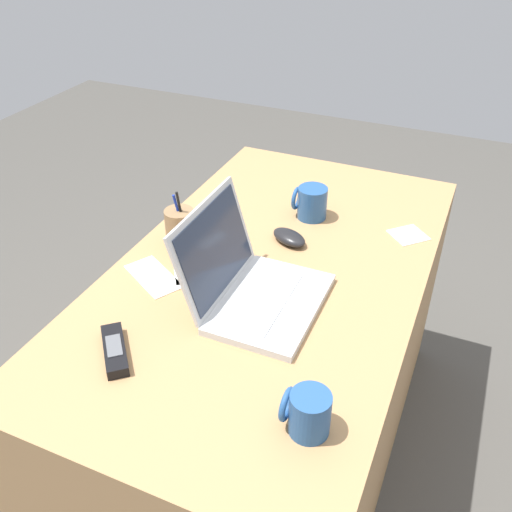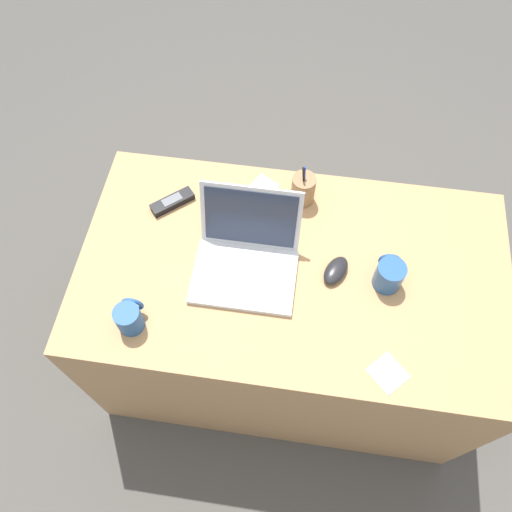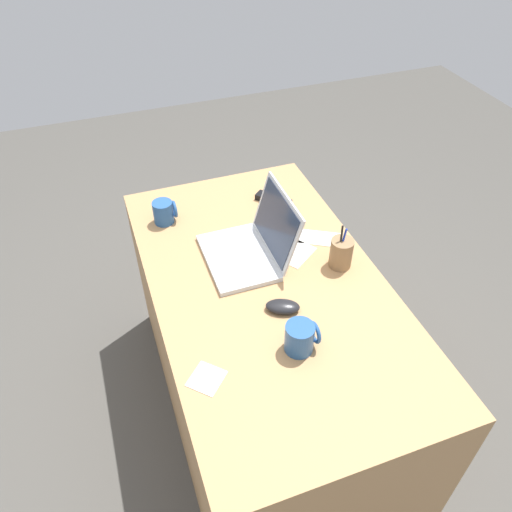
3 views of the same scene
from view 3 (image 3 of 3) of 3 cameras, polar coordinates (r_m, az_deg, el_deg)
The scene contains 11 objects.
ground_plane at distance 2.25m, azimuth 1.06°, elevation -16.57°, with size 6.00×6.00×0.00m, color #4C4944.
desk at distance 1.94m, azimuth 1.20°, elevation -10.83°, with size 1.33×0.75×0.74m, color tan.
laptop at distance 1.73m, azimuth -0.60°, elevation 1.18°, with size 0.31×0.29×0.23m.
computer_mouse at distance 1.57m, azimuth 2.97°, elevation -5.78°, with size 0.06×0.11×0.03m, color black.
coffee_mug_white at distance 1.45m, azimuth 5.09°, elevation -9.20°, with size 0.09×0.10×0.09m.
coffee_mug_tall at distance 1.92m, azimuth -10.39°, elevation 4.94°, with size 0.08×0.09×0.09m.
cordless_phone at distance 2.01m, azimuth 1.99°, elevation 6.42°, with size 0.14×0.13×0.03m.
pen_holder at distance 1.71m, azimuth 9.71°, elevation 0.25°, with size 0.08×0.08×0.17m.
paper_note_near_laptop at distance 1.77m, azimuth 4.84°, elevation 0.19°, with size 0.08×0.13×0.00m, color white.
paper_note_left at distance 1.85m, azimuth 7.08°, elevation 2.05°, with size 0.08×0.17×0.00m, color white.
paper_note_right at distance 1.43m, azimuth -5.63°, elevation -13.69°, with size 0.09×0.09×0.00m, color white.
Camera 3 is at (1.10, -0.44, 1.91)m, focal length 35.20 mm.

